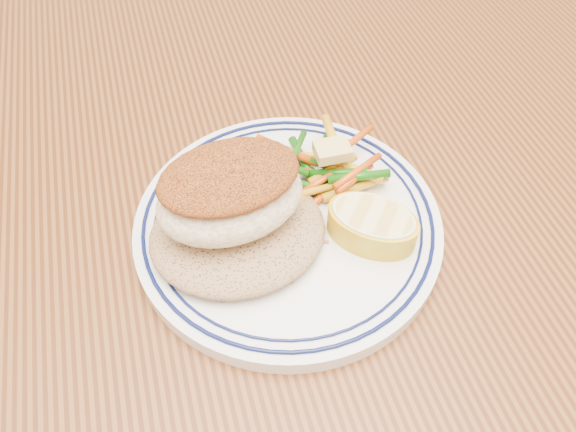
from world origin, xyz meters
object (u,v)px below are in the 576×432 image
at_px(plate, 288,224).
at_px(vegetable_pile, 324,170).
at_px(dining_table, 306,258).
at_px(fish_fillet, 230,192).
at_px(rice_pilaf, 237,229).
at_px(lemon_wedge, 372,224).

xyz_separation_m(plate, vegetable_pile, (0.04, 0.03, 0.02)).
relative_size(dining_table, fish_fillet, 12.87).
relative_size(rice_pilaf, fish_fillet, 1.16).
distance_m(plate, vegetable_pile, 0.05).
relative_size(dining_table, lemon_wedge, 16.52).
height_order(fish_fillet, lemon_wedge, fish_fillet).
height_order(fish_fillet, vegetable_pile, fish_fillet).
distance_m(rice_pilaf, vegetable_pile, 0.09).
relative_size(fish_fillet, vegetable_pile, 1.05).
relative_size(plate, lemon_wedge, 2.71).
relative_size(vegetable_pile, lemon_wedge, 1.22).
bearing_deg(lemon_wedge, rice_pilaf, 165.44).
bearing_deg(fish_fillet, rice_pilaf, -80.69).
distance_m(plate, rice_pilaf, 0.05).
bearing_deg(dining_table, rice_pilaf, -149.85).
bearing_deg(rice_pilaf, dining_table, 30.15).
xyz_separation_m(rice_pilaf, vegetable_pile, (0.08, 0.04, 0.00)).
distance_m(rice_pilaf, fish_fillet, 0.04).
relative_size(plate, fish_fillet, 2.11).
height_order(plate, lemon_wedge, lemon_wedge).
relative_size(rice_pilaf, vegetable_pile, 1.22).
xyz_separation_m(plate, lemon_wedge, (0.06, -0.03, 0.02)).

